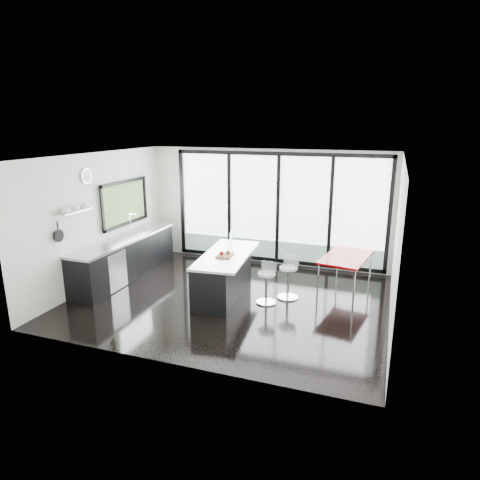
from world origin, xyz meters
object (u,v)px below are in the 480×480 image
at_px(bar_stool_near, 266,288).
at_px(red_table, 345,274).
at_px(island, 223,274).
at_px(bar_stool_far, 288,282).

height_order(bar_stool_near, red_table, red_table).
xyz_separation_m(island, bar_stool_far, (1.28, 0.25, -0.11)).
height_order(bar_stool_far, red_table, red_table).
height_order(island, bar_stool_far, island).
distance_m(island, red_table, 2.51).
bearing_deg(island, bar_stool_far, 11.05).
xyz_separation_m(bar_stool_near, red_table, (1.36, 1.13, 0.07)).
bearing_deg(red_table, bar_stool_near, -140.24).
bearing_deg(bar_stool_far, bar_stool_near, -122.25).
distance_m(island, bar_stool_near, 0.96).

